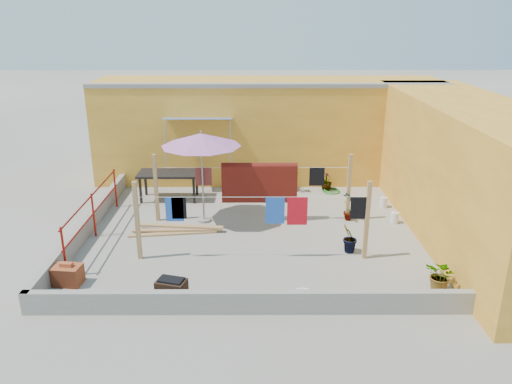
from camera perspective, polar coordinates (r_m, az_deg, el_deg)
ground at (r=12.50m, az=-0.41°, el=-4.63°), size 80.00×80.00×0.00m
wall_back at (r=16.48m, az=1.38°, el=7.22°), size 11.00×3.27×3.21m
wall_right at (r=13.00m, az=23.18°, el=2.23°), size 2.40×9.00×3.20m
parapet_front at (r=9.23m, az=-0.48°, el=-12.48°), size 8.30×0.16×0.44m
parapet_left at (r=13.08m, az=-18.62°, el=-3.54°), size 0.16×7.30×0.44m
red_railing at (r=12.65m, az=-18.14°, el=-1.82°), size 0.05×4.20×1.10m
clothesline_rig at (r=12.66m, az=0.30°, el=0.62°), size 5.09×2.35×1.80m
patio_umbrella at (r=12.57m, az=-6.29°, el=5.90°), size 2.51×2.51×2.43m
outdoor_table at (r=14.72m, az=-9.97°, el=1.92°), size 1.75×0.88×0.82m
brick_stack at (r=10.81m, az=-20.72°, el=-8.85°), size 0.58×0.45×0.47m
lumber_pile at (r=12.62m, az=-9.07°, el=-4.29°), size 2.34×0.64×0.14m
brazier at (r=9.67m, az=-9.61°, el=-11.05°), size 0.62×0.49×0.49m
white_basin at (r=9.82m, az=5.40°, el=-11.64°), size 0.46×0.46×0.08m
water_jug_a at (r=13.49m, az=15.54°, el=-2.83°), size 0.21×0.21×0.34m
water_jug_b at (r=14.51m, az=14.37°, el=-1.14°), size 0.21×0.21×0.33m
green_hose at (r=15.50m, az=8.60°, el=0.16°), size 0.54×0.54×0.08m
plant_back_a at (r=15.39m, az=3.74°, el=1.57°), size 0.72×0.63×0.77m
plant_back_b at (r=15.54m, az=8.06°, el=1.26°), size 0.40×0.40×0.60m
plant_right_a at (r=13.31m, az=10.59°, el=-1.59°), size 0.47×0.50×0.79m
plant_right_b at (r=11.52m, az=10.60°, el=-5.20°), size 0.50×0.51×0.72m
plant_right_c at (r=10.50m, az=20.43°, el=-8.95°), size 0.76×0.77×0.65m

